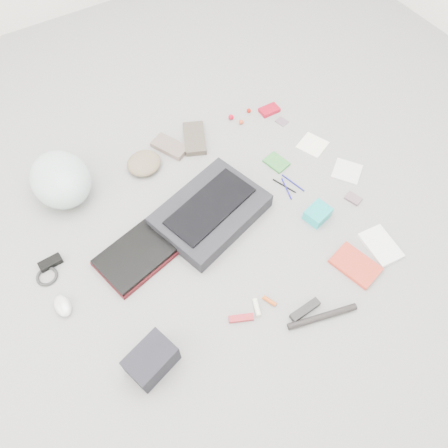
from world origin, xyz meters
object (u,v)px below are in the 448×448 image
bike_helmet (60,179)px  book_red (356,265)px  laptop (135,256)px  accordion_wallet (318,214)px  camera_bag (151,360)px  messenger_bag (211,212)px

bike_helmet → book_red: bike_helmet is taller
laptop → bike_helmet: (-0.13, 0.51, 0.07)m
laptop → accordion_wallet: accordion_wallet is taller
laptop → camera_bag: 0.48m
laptop → bike_helmet: bike_helmet is taller
book_red → laptop: bearing=131.6°
book_red → accordion_wallet: bearing=71.9°
bike_helmet → book_red: bearing=-51.8°
messenger_bag → laptop: bearing=166.6°
laptop → camera_bag: bearing=-120.9°
messenger_bag → book_red: size_ratio=2.45×
laptop → camera_bag: size_ratio=1.70×
laptop → bike_helmet: size_ratio=0.91×
book_red → bike_helmet: bearing=116.9°
laptop → book_red: bearing=-47.4°
messenger_bag → book_red: (0.41, -0.56, -0.03)m
laptop → book_red: laptop is taller
messenger_bag → accordion_wallet: 0.50m
bike_helmet → accordion_wallet: (0.95, -0.76, -0.07)m
camera_bag → book_red: (0.95, -0.08, -0.05)m
messenger_bag → book_red: bearing=-70.1°
book_red → accordion_wallet: size_ratio=1.78×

